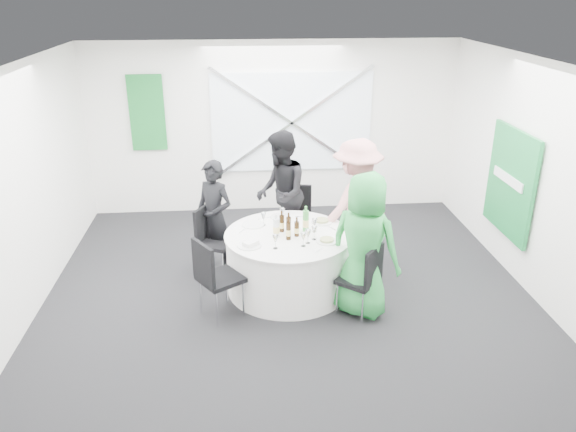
{
  "coord_description": "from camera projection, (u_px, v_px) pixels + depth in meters",
  "views": [
    {
      "loc": [
        -0.54,
        -6.02,
        3.59
      ],
      "look_at": [
        0.0,
        0.2,
        1.0
      ],
      "focal_mm": 35.0,
      "sensor_mm": 36.0,
      "label": 1
    }
  ],
  "objects": [
    {
      "name": "floor",
      "position": [
        289.0,
        296.0,
        6.96
      ],
      "size": [
        6.0,
        6.0,
        0.0
      ],
      "primitive_type": "plane",
      "color": "black",
      "rests_on": "ground"
    },
    {
      "name": "ceiling",
      "position": [
        290.0,
        65.0,
        5.89
      ],
      "size": [
        6.0,
        6.0,
        0.0
      ],
      "primitive_type": "plane",
      "rotation": [
        3.14,
        0.0,
        0.0
      ],
      "color": "white",
      "rests_on": "wall_back"
    },
    {
      "name": "wall_back",
      "position": [
        273.0,
        128.0,
        9.18
      ],
      "size": [
        6.0,
        0.0,
        6.0
      ],
      "primitive_type": "plane",
      "rotation": [
        1.57,
        0.0,
        0.0
      ],
      "color": "white",
      "rests_on": "floor"
    },
    {
      "name": "wall_front",
      "position": [
        330.0,
        346.0,
        3.66
      ],
      "size": [
        6.0,
        0.0,
        6.0
      ],
      "primitive_type": "plane",
      "rotation": [
        -1.57,
        0.0,
        0.0
      ],
      "color": "white",
      "rests_on": "floor"
    },
    {
      "name": "wall_left",
      "position": [
        19.0,
        199.0,
        6.18
      ],
      "size": [
        0.0,
        6.0,
        6.0
      ],
      "primitive_type": "plane",
      "rotation": [
        1.57,
        0.0,
        1.57
      ],
      "color": "white",
      "rests_on": "floor"
    },
    {
      "name": "wall_right",
      "position": [
        541.0,
        183.0,
        6.66
      ],
      "size": [
        0.0,
        6.0,
        6.0
      ],
      "primitive_type": "plane",
      "rotation": [
        1.57,
        0.0,
        -1.57
      ],
      "color": "white",
      "rests_on": "floor"
    },
    {
      "name": "window_panel",
      "position": [
        292.0,
        122.0,
        9.13
      ],
      "size": [
        2.6,
        0.03,
        1.6
      ],
      "primitive_type": "cube",
      "color": "silver",
      "rests_on": "wall_back"
    },
    {
      "name": "window_brace_a",
      "position": [
        292.0,
        123.0,
        9.1
      ],
      "size": [
        2.63,
        0.05,
        1.84
      ],
      "primitive_type": "cube",
      "rotation": [
        0.0,
        0.97,
        0.0
      ],
      "color": "silver",
      "rests_on": "window_panel"
    },
    {
      "name": "window_brace_b",
      "position": [
        292.0,
        123.0,
        9.1
      ],
      "size": [
        2.63,
        0.05,
        1.84
      ],
      "primitive_type": "cube",
      "rotation": [
        0.0,
        -0.97,
        0.0
      ],
      "color": "silver",
      "rests_on": "window_panel"
    },
    {
      "name": "green_banner",
      "position": [
        147.0,
        113.0,
        8.86
      ],
      "size": [
        0.55,
        0.04,
        1.2
      ],
      "primitive_type": "cube",
      "color": "#156D2B",
      "rests_on": "wall_back"
    },
    {
      "name": "green_sign",
      "position": [
        510.0,
        183.0,
        7.29
      ],
      "size": [
        0.05,
        1.2,
        1.4
      ],
      "primitive_type": "cube",
      "color": "#178039",
      "rests_on": "wall_right"
    },
    {
      "name": "banquet_table",
      "position": [
        288.0,
        262.0,
        7.0
      ],
      "size": [
        1.56,
        1.56,
        0.76
      ],
      "color": "white",
      "rests_on": "floor"
    },
    {
      "name": "chair_back",
      "position": [
        297.0,
        213.0,
        8.07
      ],
      "size": [
        0.49,
        0.5,
        0.93
      ],
      "rotation": [
        0.0,
        0.0,
        -0.19
      ],
      "color": "black",
      "rests_on": "floor"
    },
    {
      "name": "chair_back_left",
      "position": [
        211.0,
        235.0,
        7.35
      ],
      "size": [
        0.57,
        0.57,
        0.92
      ],
      "rotation": [
        0.0,
        0.0,
        1.07
      ],
      "color": "black",
      "rests_on": "floor"
    },
    {
      "name": "chair_back_right",
      "position": [
        364.0,
        232.0,
        7.53
      ],
      "size": [
        0.54,
        0.53,
        0.87
      ],
      "rotation": [
        0.0,
        0.0,
        -1.1
      ],
      "color": "black",
      "rests_on": "floor"
    },
    {
      "name": "chair_front_right",
      "position": [
        364.0,
        276.0,
        6.37
      ],
      "size": [
        0.58,
        0.57,
        0.9
      ],
      "rotation": [
        0.0,
        0.0,
        4.0
      ],
      "color": "black",
      "rests_on": "floor"
    },
    {
      "name": "chair_front_left",
      "position": [
        214.0,
        273.0,
        6.31
      ],
      "size": [
        0.62,
        0.62,
        0.98
      ],
      "rotation": [
        0.0,
        0.0,
        2.15
      ],
      "color": "black",
      "rests_on": "floor"
    },
    {
      "name": "person_man_back_left",
      "position": [
        214.0,
        217.0,
        7.38
      ],
      "size": [
        0.66,
        0.61,
        1.51
      ],
      "primitive_type": "imported",
      "rotation": [
        0.0,
        0.0,
        -0.62
      ],
      "color": "black",
      "rests_on": "floor"
    },
    {
      "name": "person_man_back",
      "position": [
        281.0,
        193.0,
        7.83
      ],
      "size": [
        0.47,
        0.86,
        1.76
      ],
      "primitive_type": "imported",
      "rotation": [
        0.0,
        0.0,
        -1.57
      ],
      "color": "black",
      "rests_on": "floor"
    },
    {
      "name": "person_woman_pink",
      "position": [
        356.0,
        204.0,
        7.43
      ],
      "size": [
        1.25,
        1.06,
        1.77
      ],
      "primitive_type": "imported",
      "rotation": [
        0.0,
        0.0,
        -2.58
      ],
      "color": "pink",
      "rests_on": "floor"
    },
    {
      "name": "person_woman_green",
      "position": [
        364.0,
        246.0,
        6.33
      ],
      "size": [
        1.0,
        0.94,
        1.72
      ],
      "primitive_type": "imported",
      "rotation": [
        0.0,
        0.0,
        2.5
      ],
      "color": "green",
      "rests_on": "floor"
    },
    {
      "name": "plate_back",
      "position": [
        280.0,
        217.0,
        7.34
      ],
      "size": [
        0.26,
        0.26,
        0.01
      ],
      "color": "silver",
      "rests_on": "banquet_table"
    },
    {
      "name": "plate_back_left",
      "position": [
        253.0,
        225.0,
        7.11
      ],
      "size": [
        0.29,
        0.29,
        0.01
      ],
      "color": "silver",
      "rests_on": "banquet_table"
    },
    {
      "name": "plate_back_right",
      "position": [
        322.0,
        221.0,
        7.19
      ],
      "size": [
        0.27,
        0.27,
        0.04
      ],
      "color": "silver",
      "rests_on": "banquet_table"
    },
    {
      "name": "plate_front_right",
      "position": [
        327.0,
        241.0,
        6.65
      ],
      "size": [
        0.25,
        0.25,
        0.04
      ],
      "color": "silver",
      "rests_on": "banquet_table"
    },
    {
      "name": "plate_front_left",
      "position": [
        249.0,
        245.0,
        6.54
      ],
      "size": [
        0.28,
        0.28,
        0.01
      ],
      "color": "silver",
      "rests_on": "banquet_table"
    },
    {
      "name": "napkin",
      "position": [
        251.0,
        243.0,
        6.53
      ],
      "size": [
        0.21,
        0.2,
        0.05
      ],
      "primitive_type": "cube",
      "rotation": [
        0.0,
        0.0,
        0.73
      ],
      "color": "white",
      "rests_on": "plate_front_left"
    },
    {
      "name": "beer_bottle_a",
      "position": [
        282.0,
        224.0,
        6.89
      ],
      "size": [
        0.06,
        0.06,
        0.27
      ],
      "color": "#331E09",
      "rests_on": "banquet_table"
    },
    {
      "name": "beer_bottle_b",
      "position": [
        289.0,
        225.0,
        6.87
      ],
      "size": [
        0.06,
        0.06,
        0.26
      ],
      "color": "#331E09",
      "rests_on": "banquet_table"
    },
    {
      "name": "beer_bottle_c",
      "position": [
        297.0,
        229.0,
        6.77
      ],
      "size": [
        0.06,
        0.06,
        0.25
      ],
      "color": "#331E09",
      "rests_on": "banquet_table"
    },
    {
      "name": "beer_bottle_d",
      "position": [
        288.0,
        231.0,
        6.67
      ],
      "size": [
        0.06,
        0.06,
        0.28
      ],
      "color": "#331E09",
      "rests_on": "banquet_table"
    },
    {
      "name": "green_water_bottle",
      "position": [
        306.0,
        221.0,
        6.88
      ],
      "size": [
        0.08,
        0.08,
        0.33
      ],
      "color": "green",
      "rests_on": "banquet_table"
    },
    {
      "name": "clear_water_bottle",
      "position": [
        276.0,
        228.0,
        6.74
      ],
      "size": [
        0.08,
        0.08,
        0.29
      ],
      "color": "silver",
      "rests_on": "banquet_table"
    },
    {
      "name": "wine_glass_a",
      "position": [
        263.0,
        216.0,
        7.06
      ],
      "size": [
        0.07,
        0.07,
        0.17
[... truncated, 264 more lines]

